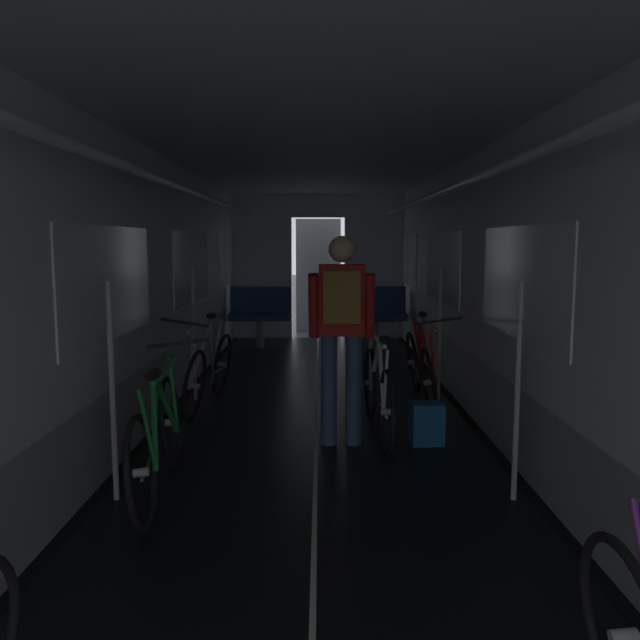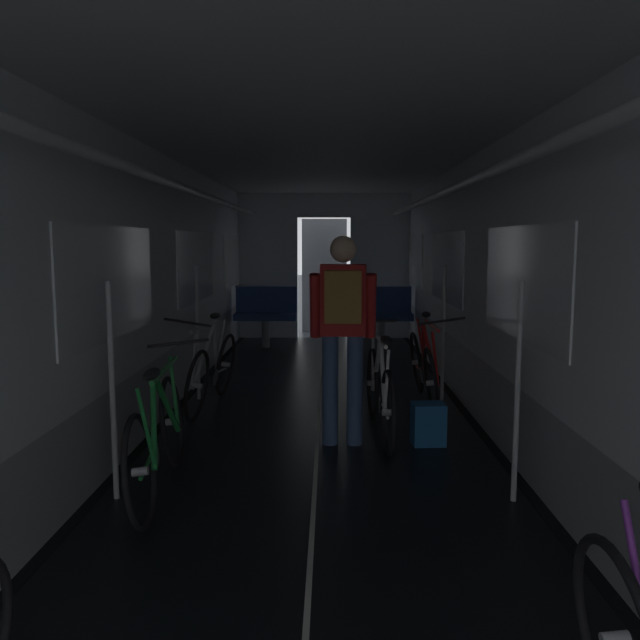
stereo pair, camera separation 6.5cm
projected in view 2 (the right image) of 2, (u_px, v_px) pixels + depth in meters
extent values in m
cube|color=black|center=(146.00, 442.00, 5.22)|extent=(0.08, 11.50, 0.01)
cube|color=black|center=(490.00, 443.00, 5.18)|extent=(0.08, 11.50, 0.01)
cube|color=beige|center=(317.00, 443.00, 5.20)|extent=(0.03, 11.27, 0.00)
cube|color=#9EA0A5|center=(133.00, 406.00, 5.19)|extent=(0.12, 11.50, 0.60)
cube|color=silver|center=(127.00, 256.00, 5.04)|extent=(0.12, 11.50, 1.85)
cube|color=white|center=(112.00, 283.00, 4.49)|extent=(0.02, 1.90, 0.80)
cube|color=white|center=(196.00, 267.00, 7.34)|extent=(0.02, 1.90, 0.80)
cube|color=white|center=(234.00, 260.00, 10.20)|extent=(0.02, 1.90, 0.80)
cube|color=yellow|center=(112.00, 283.00, 4.49)|extent=(0.01, 0.20, 0.28)
cylinder|color=white|center=(168.00, 182.00, 4.97)|extent=(0.07, 11.04, 0.07)
cylinder|color=#B7BABF|center=(112.00, 392.00, 4.00)|extent=(0.04, 0.04, 1.40)
cylinder|color=#B7BABF|center=(198.00, 333.00, 6.58)|extent=(0.04, 0.04, 1.40)
cube|color=#9EA0A5|center=(504.00, 408.00, 5.14)|extent=(0.12, 11.50, 0.60)
cube|color=silver|center=(509.00, 256.00, 5.00)|extent=(0.12, 11.50, 1.85)
cube|color=white|center=(522.00, 283.00, 4.45)|extent=(0.02, 1.90, 0.80)
cube|color=white|center=(447.00, 267.00, 7.30)|extent=(0.02, 1.90, 0.80)
cube|color=white|center=(414.00, 260.00, 10.15)|extent=(0.02, 1.90, 0.80)
cube|color=yellow|center=(512.00, 281.00, 4.68)|extent=(0.01, 0.20, 0.28)
cylinder|color=white|center=(468.00, 182.00, 4.93)|extent=(0.07, 11.04, 0.07)
cylinder|color=#B7BABF|center=(517.00, 393.00, 3.96)|extent=(0.04, 0.04, 1.40)
cylinder|color=#B7BABF|center=(443.00, 333.00, 6.54)|extent=(0.04, 0.04, 1.40)
cube|color=silver|center=(268.00, 266.00, 10.83)|extent=(1.00, 0.12, 2.45)
cube|color=silver|center=(380.00, 266.00, 10.81)|extent=(1.00, 0.12, 2.45)
cube|color=silver|center=(324.00, 205.00, 10.70)|extent=(0.90, 0.12, 0.40)
cube|color=#4C4F54|center=(324.00, 276.00, 11.54)|extent=(0.81, 0.04, 2.05)
cube|color=silver|center=(317.00, 128.00, 4.90)|extent=(3.14, 11.62, 0.12)
cylinder|color=gray|center=(266.00, 333.00, 9.90)|extent=(0.12, 0.12, 0.44)
cube|color=#2D4784|center=(265.00, 316.00, 9.87)|extent=(0.96, 0.44, 0.10)
cube|color=#2D4784|center=(267.00, 299.00, 10.03)|extent=(0.96, 0.08, 0.40)
torus|color=gray|center=(239.00, 286.00, 10.04)|extent=(0.14, 0.14, 0.02)
cylinder|color=gray|center=(381.00, 334.00, 9.88)|extent=(0.12, 0.12, 0.44)
cube|color=#2D4784|center=(381.00, 316.00, 9.84)|extent=(0.96, 0.44, 0.10)
cube|color=#2D4784|center=(380.00, 299.00, 10.00)|extent=(0.96, 0.08, 0.40)
torus|color=gray|center=(353.00, 286.00, 10.01)|extent=(0.14, 0.14, 0.02)
torus|color=black|center=(140.00, 472.00, 3.63)|extent=(0.15, 0.68, 0.67)
cylinder|color=#B2B2B7|center=(140.00, 472.00, 3.63)|extent=(0.10, 0.06, 0.06)
torus|color=black|center=(172.00, 422.00, 4.64)|extent=(0.15, 0.68, 0.67)
cylinder|color=#B2B2B7|center=(172.00, 422.00, 4.64)|extent=(0.10, 0.06, 0.06)
cylinder|color=#1E8438|center=(166.00, 403.00, 4.30)|extent=(0.07, 0.54, 0.56)
cylinder|color=#1E8438|center=(154.00, 420.00, 3.89)|extent=(0.11, 0.34, 0.55)
cylinder|color=#1E8438|center=(165.00, 369.00, 4.11)|extent=(0.09, 0.82, 0.04)
cylinder|color=#1E8438|center=(146.00, 427.00, 3.67)|extent=(0.07, 0.17, 0.49)
cylinder|color=#1E8438|center=(148.00, 462.00, 3.85)|extent=(0.06, 0.45, 0.07)
cylinder|color=#1E8438|center=(174.00, 390.00, 4.58)|extent=(0.08, 0.09, 0.49)
cylinder|color=black|center=(156.00, 453.00, 4.08)|extent=(0.04, 0.17, 0.17)
ellipsoid|color=black|center=(152.00, 374.00, 3.68)|extent=(0.11, 0.25, 0.07)
cylinder|color=black|center=(178.00, 343.00, 4.56)|extent=(0.44, 0.05, 0.07)
torus|color=black|center=(615.00, 639.00, 2.09)|extent=(0.11, 0.67, 0.67)
cylinder|color=#B2B2B7|center=(615.00, 639.00, 2.09)|extent=(0.09, 0.05, 0.06)
cylinder|color=purple|center=(638.00, 582.00, 1.99)|extent=(0.08, 0.16, 0.49)
torus|color=black|center=(417.00, 362.00, 6.93)|extent=(0.13, 0.67, 0.67)
cylinder|color=#B2B2B7|center=(417.00, 362.00, 6.93)|extent=(0.10, 0.05, 0.06)
torus|color=black|center=(431.00, 383.00, 5.92)|extent=(0.13, 0.67, 0.67)
cylinder|color=#B2B2B7|center=(431.00, 383.00, 5.92)|extent=(0.10, 0.05, 0.06)
cylinder|color=red|center=(430.00, 354.00, 6.20)|extent=(0.12, 0.54, 0.56)
cylinder|color=red|center=(424.00, 347.00, 6.61)|extent=(0.11, 0.34, 0.55)
cylinder|color=red|center=(432.00, 325.00, 6.32)|extent=(0.04, 0.82, 0.04)
cylinder|color=red|center=(421.00, 342.00, 6.83)|extent=(0.09, 0.16, 0.49)
cylinder|color=red|center=(419.00, 368.00, 6.71)|extent=(0.03, 0.45, 0.07)
cylinder|color=red|center=(435.00, 357.00, 5.92)|extent=(0.09, 0.09, 0.49)
cylinder|color=black|center=(422.00, 375.00, 6.49)|extent=(0.04, 0.17, 0.17)
ellipsoid|color=black|center=(426.00, 314.00, 6.74)|extent=(0.10, 0.24, 0.07)
cylinder|color=black|center=(441.00, 321.00, 5.85)|extent=(0.44, 0.02, 0.08)
torus|color=black|center=(226.00, 364.00, 6.81)|extent=(0.19, 0.68, 0.67)
cylinder|color=#B2B2B7|center=(226.00, 364.00, 6.81)|extent=(0.10, 0.06, 0.06)
torus|color=black|center=(197.00, 386.00, 5.80)|extent=(0.19, 0.68, 0.67)
cylinder|color=#B2B2B7|center=(197.00, 386.00, 5.80)|extent=(0.10, 0.06, 0.06)
cylinder|color=#ADAFB5|center=(204.00, 356.00, 6.09)|extent=(0.16, 0.53, 0.56)
cylinder|color=#ADAFB5|center=(215.00, 349.00, 6.49)|extent=(0.08, 0.35, 0.55)
cylinder|color=#ADAFB5|center=(204.00, 327.00, 6.22)|extent=(0.12, 0.82, 0.04)
cylinder|color=#ADAFB5|center=(221.00, 343.00, 6.71)|extent=(0.10, 0.16, 0.49)
cylinder|color=#ADAFB5|center=(221.00, 371.00, 6.59)|extent=(0.06, 0.45, 0.07)
cylinder|color=#ADAFB5|center=(194.00, 359.00, 5.81)|extent=(0.09, 0.10, 0.49)
cylinder|color=black|center=(215.00, 377.00, 6.37)|extent=(0.05, 0.17, 0.17)
ellipsoid|color=black|center=(215.00, 316.00, 6.63)|extent=(0.12, 0.25, 0.07)
cylinder|color=black|center=(188.00, 322.00, 5.75)|extent=(0.44, 0.07, 0.08)
cylinder|color=#384C75|center=(330.00, 390.00, 5.13)|extent=(0.13, 0.13, 0.90)
cylinder|color=#384C75|center=(355.00, 390.00, 5.12)|extent=(0.13, 0.13, 0.90)
cube|color=red|center=(343.00, 300.00, 5.04)|extent=(0.36, 0.23, 0.56)
cylinder|color=red|center=(315.00, 306.00, 5.07)|extent=(0.09, 0.20, 0.53)
cylinder|color=red|center=(371.00, 306.00, 5.06)|extent=(0.09, 0.20, 0.53)
sphere|color=beige|center=(343.00, 249.00, 4.99)|extent=(0.21, 0.21, 0.21)
cube|color=olive|center=(343.00, 297.00, 4.87)|extent=(0.28, 0.17, 0.40)
torus|color=black|center=(388.00, 412.00, 4.88)|extent=(0.07, 0.67, 0.67)
cylinder|color=#B2B2B7|center=(388.00, 412.00, 4.88)|extent=(0.09, 0.05, 0.05)
torus|color=black|center=(372.00, 383.00, 5.89)|extent=(0.07, 0.67, 0.67)
cylinder|color=#B2B2B7|center=(372.00, 383.00, 5.89)|extent=(0.09, 0.05, 0.05)
cylinder|color=silver|center=(377.00, 366.00, 5.55)|extent=(0.07, 0.54, 0.56)
cylinder|color=silver|center=(383.00, 376.00, 5.15)|extent=(0.05, 0.34, 0.55)
cylinder|color=silver|center=(379.00, 339.00, 5.37)|extent=(0.07, 0.82, 0.03)
cylinder|color=silver|center=(387.00, 379.00, 4.92)|extent=(0.03, 0.16, 0.49)
cylinder|color=silver|center=(384.00, 408.00, 5.11)|extent=(0.05, 0.45, 0.07)
cylinder|color=silver|center=(373.00, 358.00, 5.83)|extent=(0.03, 0.09, 0.49)
cylinder|color=black|center=(380.00, 403.00, 5.33)|extent=(0.02, 0.17, 0.17)
ellipsoid|color=black|center=(386.00, 340.00, 4.93)|extent=(0.10, 0.24, 0.06)
cylinder|color=black|center=(373.00, 321.00, 5.81)|extent=(0.44, 0.05, 0.03)
cube|color=#1E5693|center=(428.00, 424.00, 5.15)|extent=(0.28, 0.22, 0.34)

